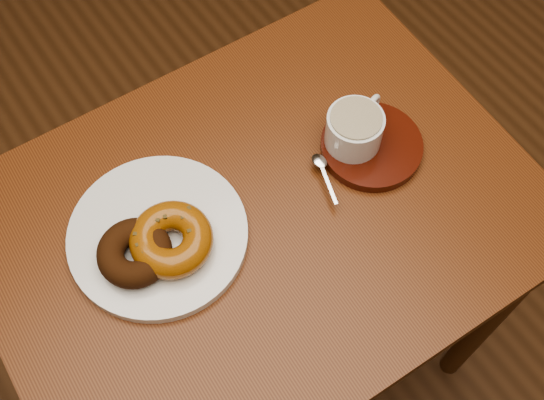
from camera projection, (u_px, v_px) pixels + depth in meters
cafe_table at (262, 247)px, 1.09m from camera, size 0.82×0.62×0.74m
donut_plate at (158, 235)px, 0.96m from camera, size 0.34×0.34×0.02m
donut_cinnamon at (135, 253)px, 0.92m from camera, size 0.12×0.12×0.04m
donut_caramel at (171, 239)px, 0.92m from camera, size 0.13×0.13×0.04m
saucer at (371, 146)px, 1.03m from camera, size 0.17×0.17×0.02m
coffee_cup at (355, 128)px, 1.00m from camera, size 0.11×0.08×0.06m
teaspoon at (321, 165)px, 1.00m from camera, size 0.04×0.09×0.01m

